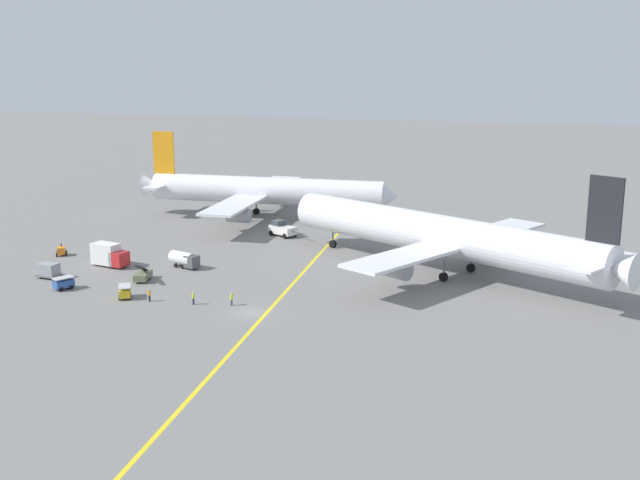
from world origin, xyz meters
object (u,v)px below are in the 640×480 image
airliner_at_gate_left (264,191)px  gse_container_dolly_flat (48,270)px  pushback_tug (282,229)px  gse_catering_truck_tall (109,255)px  ground_crew_marshaller_foreground (149,295)px  airliner_being_pushed (440,235)px  gse_belt_loader_portside (143,275)px  gse_fuel_bowser_stubby (185,259)px  gse_baggage_cart_trailing (125,292)px  ground_crew_ramp_agent_by_cones (231,299)px  ground_crew_wing_walker_right (193,298)px  gse_gpu_cart_small (61,251)px  gse_baggage_cart_near_cluster (64,283)px

airliner_at_gate_left → gse_container_dolly_flat: bearing=-107.6°
pushback_tug → gse_catering_truck_tall: gse_catering_truck_tall is taller
gse_catering_truck_tall → ground_crew_marshaller_foreground: gse_catering_truck_tall is taller
airliner_being_pushed → gse_catering_truck_tall: 50.03m
gse_belt_loader_portside → gse_container_dolly_flat: bearing=-169.8°
airliner_at_gate_left → gse_fuel_bowser_stubby: bearing=-88.5°
gse_baggage_cart_trailing → ground_crew_ramp_agent_by_cones: gse_baggage_cart_trailing is taller
pushback_tug → ground_crew_wing_walker_right: 40.85m
gse_container_dolly_flat → ground_crew_wing_walker_right: bearing=-12.6°
airliner_being_pushed → pushback_tug: airliner_being_pushed is taller
airliner_being_pushed → gse_container_dolly_flat: (-53.91, -18.51, -4.48)m
gse_gpu_cart_small → ground_crew_ramp_agent_by_cones: 39.81m
ground_crew_wing_walker_right → airliner_being_pushed: bearing=40.4°
gse_belt_loader_portside → gse_baggage_cart_near_cluster: gse_belt_loader_portside is taller
gse_belt_loader_portside → gse_baggage_cart_trailing: (1.77, -8.16, 0.04)m
airliner_being_pushed → gse_baggage_cart_trailing: size_ratio=17.20×
gse_container_dolly_flat → gse_gpu_cart_small: bearing=116.1°
gse_catering_truck_tall → ground_crew_ramp_agent_by_cones: gse_catering_truck_tall is taller
airliner_being_pushed → ground_crew_marshaller_foreground: size_ratio=33.66×
airliner_at_gate_left → ground_crew_ramp_agent_by_cones: airliner_at_gate_left is taller
gse_catering_truck_tall → gse_fuel_bowser_stubby: 11.62m
airliner_at_gate_left → gse_catering_truck_tall: 41.88m
ground_crew_marshaller_foreground → ground_crew_wing_walker_right: bearing=3.1°
airliner_at_gate_left → ground_crew_marshaller_foreground: bearing=-86.0°
gse_belt_loader_portside → gse_baggage_cart_near_cluster: (-8.37, -6.88, 0.04)m
gse_gpu_cart_small → ground_crew_ramp_agent_by_cones: bearing=-24.7°
gse_belt_loader_portside → airliner_at_gate_left: bearing=87.9°
gse_container_dolly_flat → ground_crew_ramp_agent_by_cones: size_ratio=2.07×
airliner_at_gate_left → gse_container_dolly_flat: (-15.47, -48.63, -4.34)m
gse_baggage_cart_trailing → gse_fuel_bowser_stubby: (0.93, 16.27, 0.47)m
gse_belt_loader_portside → gse_container_dolly_flat: (-13.78, -2.49, 0.35)m
airliner_being_pushed → gse_baggage_cart_near_cluster: size_ratio=17.20×
gse_gpu_cart_small → ground_crew_wing_walker_right: (31.30, -17.63, 0.08)m
ground_crew_marshaller_foreground → gse_container_dolly_flat: bearing=162.7°
gse_belt_loader_portside → ground_crew_ramp_agent_by_cones: bearing=-23.5°
gse_gpu_cart_small → gse_baggage_cart_near_cluster: bearing=-55.4°
ground_crew_wing_walker_right → ground_crew_ramp_agent_by_cones: bearing=11.7°
gse_fuel_bowser_stubby → gse_belt_loader_portside: bearing=-108.4°
gse_fuel_bowser_stubby → ground_crew_ramp_agent_by_cones: (13.86, -15.30, -0.47)m
gse_catering_truck_tall → gse_baggage_cart_near_cluster: (0.30, -12.61, -0.90)m
airliner_at_gate_left → gse_fuel_bowser_stubby: airliner_at_gate_left is taller
airliner_at_gate_left → ground_crew_marshaller_foreground: size_ratio=32.31×
gse_belt_loader_portside → gse_gpu_cart_small: 21.77m
pushback_tug → ground_crew_marshaller_foreground: 41.38m
gse_gpu_cart_small → gse_baggage_cart_trailing: bearing=-39.4°
gse_baggage_cart_near_cluster → ground_crew_ramp_agent_by_cones: 24.93m
airliner_at_gate_left → gse_baggage_cart_near_cluster: bearing=-100.8°
airliner_being_pushed → ground_crew_wing_walker_right: (-28.46, -24.22, -4.78)m
gse_container_dolly_flat → gse_belt_loader_portside: bearing=10.2°
ground_crew_wing_walker_right → gse_baggage_cart_near_cluster: bearing=176.2°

